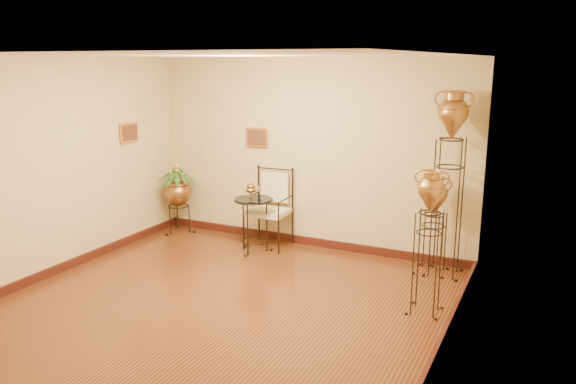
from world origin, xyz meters
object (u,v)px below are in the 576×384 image
at_px(amphora_mid, 428,242).
at_px(planter_urn, 178,189).
at_px(amphora_tall, 449,183).
at_px(armchair, 268,209).
at_px(side_table, 254,224).

height_order(amphora_mid, planter_urn, amphora_mid).
bearing_deg(amphora_tall, amphora_mid, -88.25).
xyz_separation_m(armchair, side_table, (-0.08, -0.30, -0.17)).
xyz_separation_m(amphora_tall, side_table, (-2.68, -0.30, -0.81)).
bearing_deg(planter_urn, amphora_tall, 0.00).
distance_m(amphora_mid, side_table, 2.92).
bearing_deg(amphora_tall, planter_urn, -180.00).
relative_size(amphora_tall, amphora_mid, 1.47).
bearing_deg(side_table, amphora_mid, -19.44).
bearing_deg(side_table, armchair, 75.32).
distance_m(amphora_mid, planter_urn, 4.48).
height_order(amphora_mid, armchair, amphora_mid).
relative_size(amphora_mid, planter_urn, 1.27).
bearing_deg(amphora_mid, armchair, 154.46).
bearing_deg(planter_urn, side_table, -10.83).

